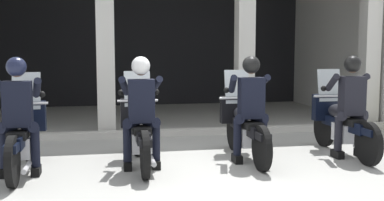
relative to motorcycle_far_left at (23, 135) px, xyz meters
name	(u,v)px	position (x,y,z in m)	size (l,w,h in m)	color
ground_plane	(169,130)	(2.43, 2.87, -0.50)	(80.00, 80.00, 0.00)	#999993
station_building	(160,29)	(2.59, 5.50, 1.70)	(9.66, 5.38, 3.46)	black
kerb_strip	(181,132)	(2.59, 2.25, -0.44)	(9.16, 0.24, 0.12)	#B7B5AD
motorcycle_far_left	(23,135)	(0.00, 0.00, 0.00)	(0.62, 2.04, 1.35)	black
police_officer_far_left	(18,106)	(0.00, -0.28, 0.44)	(0.63, 0.61, 1.58)	black
motorcycle_center_left	(140,130)	(1.62, 0.07, 0.00)	(0.62, 2.04, 1.35)	black
police_officer_center_left	(141,103)	(1.62, -0.22, 0.44)	(0.63, 0.61, 1.58)	black
motorcycle_center_right	(245,126)	(3.24, 0.17, 0.00)	(0.62, 2.04, 1.35)	black
police_officer_center_right	(251,100)	(3.24, -0.11, 0.44)	(0.63, 0.61, 1.58)	black
motorcycle_far_right	(341,123)	(4.87, 0.18, 0.00)	(0.62, 2.04, 1.35)	black
police_officer_far_right	(351,98)	(4.86, -0.10, 0.44)	(0.63, 0.61, 1.58)	black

